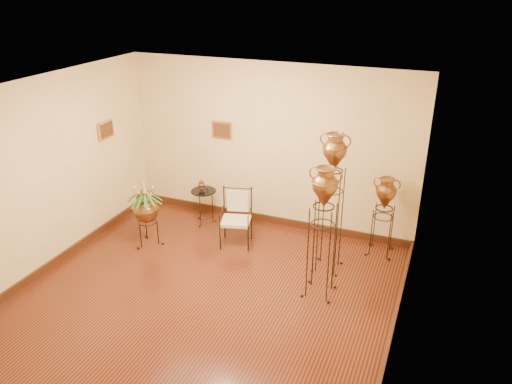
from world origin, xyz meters
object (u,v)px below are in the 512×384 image
at_px(planter_urn, 146,208).
at_px(armchair, 236,219).
at_px(side_table, 204,206).
at_px(amphora_tall, 331,202).
at_px(amphora_mid, 322,232).

height_order(planter_urn, armchair, planter_urn).
bearing_deg(planter_urn, side_table, 63.89).
distance_m(amphora_tall, amphora_mid, 0.68).
xyz_separation_m(amphora_mid, side_table, (-2.44, 1.29, -0.62)).
bearing_deg(planter_urn, amphora_mid, -5.46).
xyz_separation_m(armchair, side_table, (-0.83, 0.49, -0.14)).
height_order(amphora_mid, armchair, amphora_mid).
distance_m(amphora_tall, planter_urn, 2.94).
xyz_separation_m(amphora_tall, planter_urn, (-2.88, -0.38, -0.43)).
distance_m(amphora_mid, planter_urn, 2.96).
relative_size(amphora_mid, armchair, 2.04).
xyz_separation_m(amphora_tall, amphora_mid, (0.05, -0.66, -0.13)).
bearing_deg(amphora_tall, armchair, 174.90).
bearing_deg(armchair, amphora_mid, -41.65).
bearing_deg(side_table, amphora_tall, -14.82).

